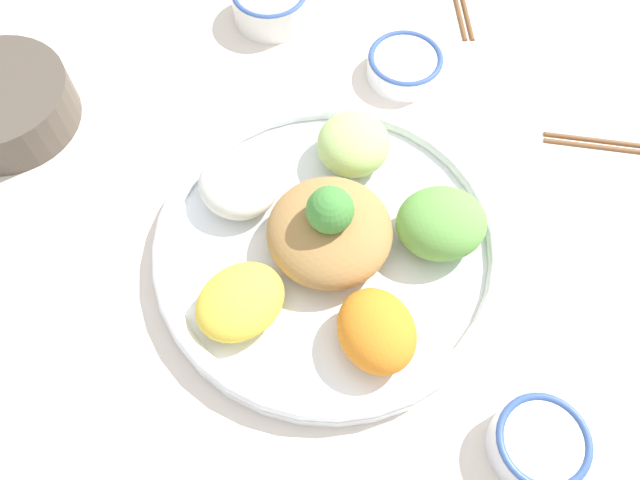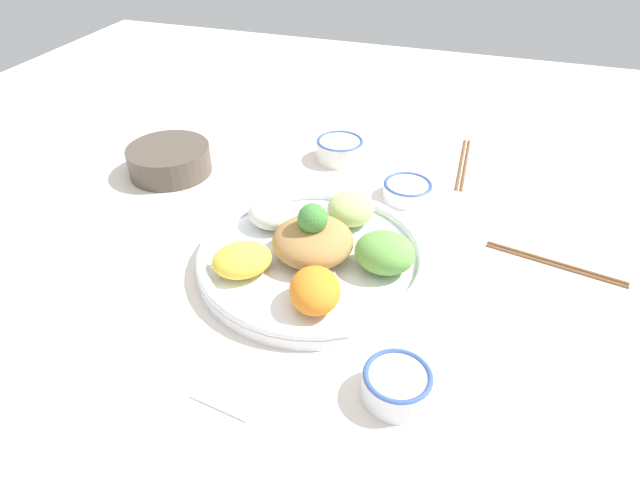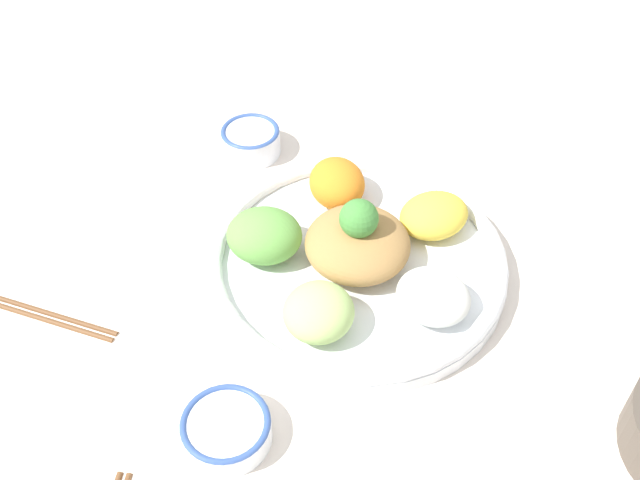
% 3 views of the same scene
% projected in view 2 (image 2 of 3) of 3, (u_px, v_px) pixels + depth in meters
% --- Properties ---
extents(ground_plane, '(2.40, 2.40, 0.00)m').
position_uv_depth(ground_plane, '(307.00, 253.00, 0.93)').
color(ground_plane, silver).
extents(salad_platter, '(0.38, 0.38, 0.12)m').
position_uv_depth(salad_platter, '(315.00, 251.00, 0.88)').
color(salad_platter, white).
rests_on(salad_platter, ground_plane).
extents(sauce_bowl_red, '(0.10, 0.10, 0.05)m').
position_uv_depth(sauce_bowl_red, '(340.00, 149.00, 1.19)').
color(sauce_bowl_red, white).
rests_on(sauce_bowl_red, ground_plane).
extents(rice_bowl_blue, '(0.09, 0.09, 0.04)m').
position_uv_depth(rice_bowl_blue, '(397.00, 384.00, 0.67)').
color(rice_bowl_blue, white).
rests_on(rice_bowl_blue, ground_plane).
extents(sauce_bowl_dark, '(0.10, 0.10, 0.03)m').
position_uv_depth(sauce_bowl_dark, '(407.00, 189.00, 1.06)').
color(sauce_bowl_dark, white).
rests_on(sauce_bowl_dark, ground_plane).
extents(side_serving_bowl, '(0.17, 0.17, 0.06)m').
position_uv_depth(side_serving_bowl, '(169.00, 158.00, 1.14)').
color(side_serving_bowl, '#51473D').
rests_on(side_serving_bowl, ground_plane).
extents(chopsticks_pair_near, '(0.02, 0.24, 0.01)m').
position_uv_depth(chopsticks_pair_near, '(463.00, 163.00, 1.18)').
color(chopsticks_pair_near, brown).
rests_on(chopsticks_pair_near, ground_plane).
extents(chopsticks_pair_far, '(0.23, 0.06, 0.01)m').
position_uv_depth(chopsticks_pair_far, '(555.00, 263.00, 0.90)').
color(chopsticks_pair_far, brown).
rests_on(chopsticks_pair_far, ground_plane).
extents(serving_spoon_main, '(0.13, 0.05, 0.01)m').
position_uv_depth(serving_spoon_main, '(194.00, 393.00, 0.69)').
color(serving_spoon_main, white).
rests_on(serving_spoon_main, ground_plane).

